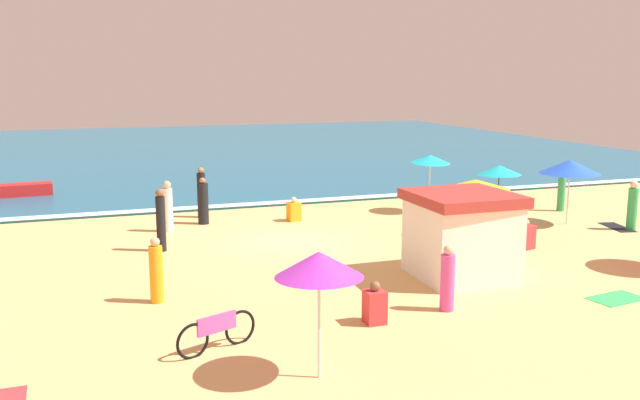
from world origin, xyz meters
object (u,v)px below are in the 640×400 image
object	(u,v)px
parked_bicycle	(217,332)
beachgoer_11	(161,221)
beachgoer_1	(448,280)
beachgoer_8	(375,305)
beach_umbrella_7	(570,167)
beachgoer_10	(294,211)
beach_umbrella_9	(475,185)
beachgoer_4	(156,272)
beach_umbrella_4	(319,265)
beachgoer_0	(168,207)
beachgoer_5	(633,206)
beachgoer_3	(201,194)
lifeguard_cabana	(461,235)
beachgoer_9	(475,205)
beach_umbrella_6	(499,170)
beach_umbrella_0	(430,159)
beachgoer_6	(561,192)
beachgoer_12	(525,236)
beachgoer_7	(203,203)
small_boat_0	(22,190)

from	to	relation	value
parked_bicycle	beachgoer_11	xyz separation A→B (m)	(-0.13, 8.22, 0.57)
beachgoer_1	beachgoer_8	distance (m)	1.94
beach_umbrella_7	beachgoer_10	xyz separation A→B (m)	(-9.15, 3.79, -1.72)
beach_umbrella_9	beachgoer_4	xyz separation A→B (m)	(-10.66, -3.30, -1.01)
beach_umbrella_4	beachgoer_8	bearing A→B (deg)	46.98
beach_umbrella_4	parked_bicycle	distance (m)	2.92
beachgoer_4	beachgoer_8	xyz separation A→B (m)	(4.32, -2.99, -0.34)
beachgoer_0	beachgoer_11	distance (m)	2.68
beachgoer_11	beachgoer_8	bearing A→B (deg)	-65.05
beachgoer_5	beachgoer_10	size ratio (longest dim) A/B	1.93
beachgoer_8	beachgoer_10	bearing A→B (deg)	82.24
beach_umbrella_4	beachgoer_3	bearing A→B (deg)	88.42
lifeguard_cabana	beachgoer_8	size ratio (longest dim) A/B	2.73
beachgoer_1	beachgoer_5	xyz separation A→B (m)	(10.23, 5.23, 0.10)
beach_umbrella_4	beachgoer_10	bearing A→B (deg)	74.83
beachgoer_9	beachgoer_8	bearing A→B (deg)	-133.11
beachgoer_1	parked_bicycle	bearing A→B (deg)	-174.08
beachgoer_10	lifeguard_cabana	bearing A→B (deg)	-75.87
beachgoer_3	beachgoer_8	world-z (taller)	beachgoer_3
beach_umbrella_6	beachgoer_5	bearing A→B (deg)	-51.38
beachgoer_3	beachgoer_4	xyz separation A→B (m)	(-2.68, -9.51, -0.17)
beach_umbrella_6	beachgoer_8	world-z (taller)	beach_umbrella_6
beach_umbrella_0	beachgoer_6	size ratio (longest dim) A/B	1.42
beachgoer_10	beachgoer_6	bearing A→B (deg)	-9.07
beachgoer_12	beachgoer_10	bearing A→B (deg)	131.58
beachgoer_7	beachgoer_11	distance (m)	3.94
beachgoer_10	beach_umbrella_6	bearing A→B (deg)	-11.66
beach_umbrella_6	beachgoer_3	world-z (taller)	beach_umbrella_6
beach_umbrella_9	beachgoer_4	size ratio (longest dim) A/B	2.02
beachgoer_5	beachgoer_12	world-z (taller)	beachgoer_5
beach_umbrella_0	beach_umbrella_7	size ratio (longest dim) A/B	0.80
beach_umbrella_7	beachgoer_3	world-z (taller)	beach_umbrella_7
beachgoer_0	beachgoer_8	bearing A→B (deg)	-73.37
beach_umbrella_4	beachgoer_5	world-z (taller)	beach_umbrella_4
beach_umbrella_9	beachgoer_6	world-z (taller)	beach_umbrella_9
beachgoer_12	beachgoer_5	bearing A→B (deg)	11.11
beachgoer_4	beachgoer_9	world-z (taller)	beachgoer_9
beachgoer_5	beachgoer_12	bearing A→B (deg)	-168.89
beachgoer_4	beachgoer_10	bearing A→B (deg)	53.25
beach_umbrella_6	beach_umbrella_9	distance (m)	4.02
lifeguard_cabana	beach_umbrella_4	xyz separation A→B (m)	(-5.60, -4.61, 0.93)
beach_umbrella_0	beachgoer_3	distance (m)	8.90
beach_umbrella_9	beachgoer_8	bearing A→B (deg)	-135.23
beachgoer_1	beachgoer_3	distance (m)	12.79
parked_bicycle	beachgoer_5	xyz separation A→B (m)	(15.65, 5.79, 0.45)
beach_umbrella_9	small_boat_0	size ratio (longest dim) A/B	1.27
beach_umbrella_6	parked_bicycle	bearing A→B (deg)	-143.19
beach_umbrella_6	beachgoer_1	bearing A→B (deg)	-129.11
parked_bicycle	beachgoer_7	size ratio (longest dim) A/B	1.01
small_boat_0	beachgoer_1	bearing A→B (deg)	-61.72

